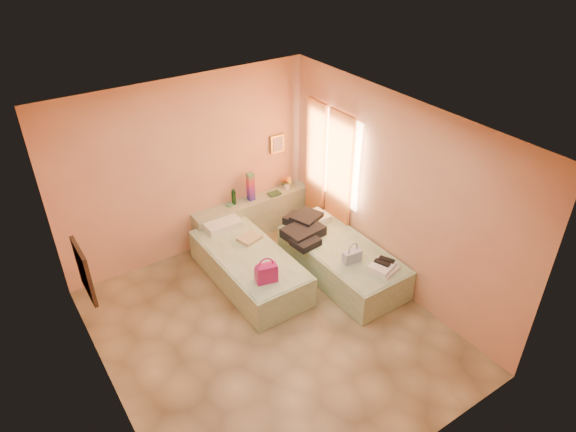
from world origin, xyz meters
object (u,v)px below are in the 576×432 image
green_book (274,194)px  magenta_handbag (266,273)px  flower_vase (287,182)px  headboard_ledge (253,217)px  towel_stack (384,268)px  bed_right (342,262)px  blue_handbag (352,256)px  bed_left (249,267)px  water_bottle (234,197)px

green_book → magenta_handbag: size_ratio=0.69×
flower_vase → headboard_ledge: bearing=-179.7°
green_book → towel_stack: (0.27, -2.37, -0.12)m
bed_right → blue_handbag: blue_handbag is taller
magenta_handbag → green_book: bearing=67.6°
flower_vase → magenta_handbag: size_ratio=0.89×
green_book → blue_handbag: 1.97m
bed_left → water_bottle: bearing=70.5°
magenta_handbag → towel_stack: 1.62m
green_book → magenta_handbag: 2.04m
water_bottle → green_book: size_ratio=1.27×
blue_handbag → towel_stack: 0.47m
magenta_handbag → water_bottle: bearing=87.7°
bed_right → green_book: green_book is taller
green_book → flower_vase: size_ratio=0.77×
blue_handbag → towel_stack: blue_handbag is taller
water_bottle → towel_stack: water_bottle is taller
towel_stack → water_bottle: bearing=111.2°
bed_right → towel_stack: bearing=-80.0°
bed_right → magenta_handbag: 1.37m
towel_stack → headboard_ledge: bearing=105.2°
green_book → bed_left: bearing=-137.1°
bed_left → bed_right: same height
magenta_handbag → towel_stack: bearing=-13.0°
water_bottle → green_book: water_bottle is taller
bed_left → blue_handbag: 1.51m
flower_vase → magenta_handbag: flower_vase is taller
bed_right → towel_stack: size_ratio=5.71×
bed_left → flower_vase: size_ratio=7.91×
headboard_ledge → water_bottle: size_ratio=8.26×
water_bottle → flower_vase: size_ratio=0.98×
green_book → towel_stack: bearing=-83.5°
blue_handbag → magenta_handbag: bearing=171.4°
bed_right → headboard_ledge: bearing=106.6°
bed_right → flower_vase: (0.16, 1.70, 0.53)m
headboard_ledge → bed_left: (-0.68, -1.05, -0.08)m
blue_handbag → towel_stack: (0.24, -0.40, -0.04)m
magenta_handbag → blue_handbag: (1.21, -0.31, -0.05)m
headboard_ledge → blue_handbag: blue_handbag is taller
water_bottle → magenta_handbag: 1.84m
headboard_ledge → towel_stack: 2.52m
blue_handbag → towel_stack: bearing=-53.8°
magenta_handbag → headboard_ledge: bearing=78.4°
water_bottle → blue_handbag: 2.21m
bed_left → magenta_handbag: 0.77m
blue_handbag → headboard_ledge: bearing=107.5°
blue_handbag → water_bottle: bearing=114.9°
bed_left → flower_vase: (1.36, 1.05, 0.53)m
blue_handbag → bed_left: bearing=144.3°
bed_left → towel_stack: (1.34, -1.37, 0.30)m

